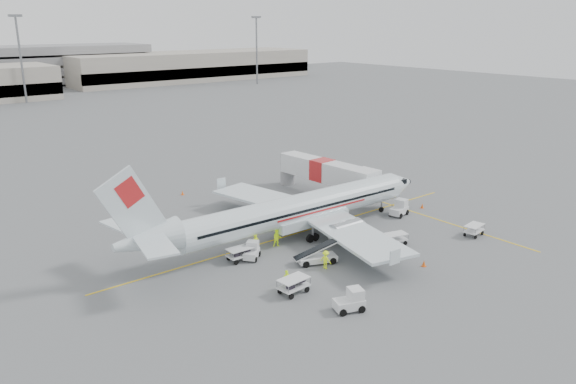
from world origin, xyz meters
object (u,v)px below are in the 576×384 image
Objects in this scene: aircraft at (300,189)px; tug_fore at (399,208)px; jet_bridge at (322,177)px; tug_mid at (349,300)px; tug_aft at (251,251)px; belt_loader at (317,250)px.

tug_fore is (12.45, -2.24, -3.93)m from aircraft.
tug_fore is (1.31, -11.17, -1.33)m from jet_bridge.
tug_aft is (-0.11, 12.28, -0.10)m from tug_mid.
aircraft is 7.56× the size of belt_loader.
aircraft is at bearing 83.36° from tug_mid.
aircraft is at bearing -26.30° from tug_aft.
belt_loader is 2.04× the size of tug_fore.
tug_mid is (-3.88, -7.90, -0.39)m from belt_loader.
jet_bridge is 3.63× the size of belt_loader.
belt_loader is at bearing -179.03° from tug_fore.
tug_mid is at bearing -161.77° from tug_fore.
belt_loader is at bearing 83.63° from tug_mid.
aircraft is 15.74× the size of tug_mid.
aircraft is 2.08× the size of jet_bridge.
belt_loader is 16.00m from tug_fore.
aircraft is 17.80× the size of tug_aft.
tug_fore is at bearing 51.00° from tug_mid.
aircraft reaches higher than tug_mid.
aircraft reaches higher than belt_loader.
tug_mid is at bearing -132.03° from jet_bridge.
belt_loader reaches higher than tug_mid.
aircraft is 14.51m from jet_bridge.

